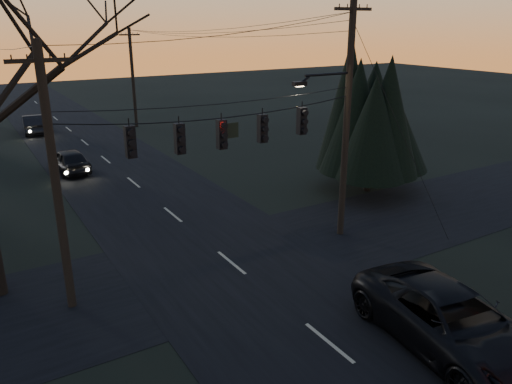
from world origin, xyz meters
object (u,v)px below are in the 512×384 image
evergreen_right (372,114)px  sedan_oncoming_b (34,124)px  utility_pole_left (73,306)px  utility_pole_far_r (137,127)px  sedan_oncoming_a (69,161)px  utility_pole_right (340,234)px  suv_near (451,321)px

evergreen_right → sedan_oncoming_b: bearing=117.3°
utility_pole_left → utility_pole_far_r: (11.50, 28.00, 0.00)m
evergreen_right → sedan_oncoming_a: evergreen_right is taller
utility_pole_left → utility_pole_right: bearing=0.0°
utility_pole_right → suv_near: 8.43m
utility_pole_left → sedan_oncoming_b: size_ratio=1.84×
utility_pole_left → evergreen_right: 17.66m
utility_pole_left → sedan_oncoming_b: (3.25, 29.89, 0.76)m
sedan_oncoming_b → utility_pole_left: bearing=88.7°
utility_pole_right → sedan_oncoming_a: bearing=116.8°
sedan_oncoming_a → utility_pole_right: bearing=112.3°
suv_near → sedan_oncoming_b: size_ratio=1.37×
utility_pole_right → utility_pole_far_r: utility_pole_right is taller
suv_near → utility_pole_right: bearing=78.4°
evergreen_right → sedan_oncoming_a: 18.54m
sedan_oncoming_a → sedan_oncoming_b: bearing=-94.1°
utility_pole_far_r → suv_near: 36.05m
sedan_oncoming_a → utility_pole_far_r: bearing=-129.2°
utility_pole_far_r → utility_pole_left: bearing=-112.3°
utility_pole_right → sedan_oncoming_b: utility_pole_right is taller
evergreen_right → sedan_oncoming_a: bearing=137.3°
sedan_oncoming_b → utility_pole_far_r: bearing=172.0°
utility_pole_right → evergreen_right: (5.20, 3.86, 4.29)m
suv_near → sedan_oncoming_a: suv_near is taller
utility_pole_far_r → suv_near: utility_pole_far_r is taller
sedan_oncoming_a → sedan_oncoming_b: 13.69m
utility_pole_far_r → sedan_oncoming_b: 8.50m
utility_pole_left → sedan_oncoming_b: bearing=83.8°
utility_pole_right → utility_pole_far_r: 28.00m
utility_pole_right → suv_near: bearing=-108.8°
utility_pole_far_r → evergreen_right: bearing=-77.9°
utility_pole_left → evergreen_right: size_ratio=1.15×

